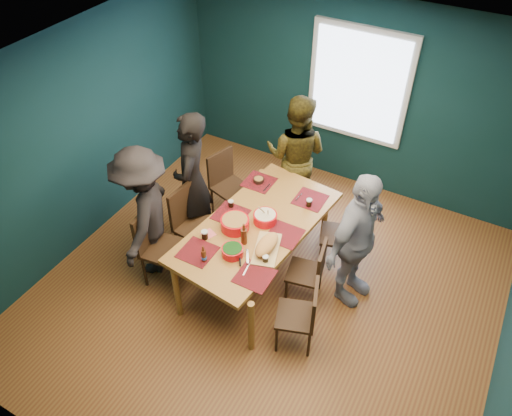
{
  "coord_description": "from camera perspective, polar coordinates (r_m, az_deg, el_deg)",
  "views": [
    {
      "loc": [
        1.69,
        -3.37,
        4.63
      ],
      "look_at": [
        -0.31,
        0.26,
        0.99
      ],
      "focal_mm": 35.0,
      "sensor_mm": 36.0,
      "label": 1
    }
  ],
  "objects": [
    {
      "name": "chair_right_near",
      "position": [
        5.18,
        5.53,
        -11.74
      ],
      "size": [
        0.5,
        0.5,
        0.87
      ],
      "rotation": [
        0.0,
        0.0,
        0.33
      ],
      "color": "#311F10",
      "rests_on": "floor"
    },
    {
      "name": "cola_glass_d",
      "position": [
        5.8,
        -2.88,
        0.52
      ],
      "size": [
        0.06,
        0.06,
        0.09
      ],
      "color": "black",
      "rests_on": "dining_table"
    },
    {
      "name": "person_right",
      "position": [
        5.43,
        11.41,
        -3.7
      ],
      "size": [
        0.64,
        1.08,
        1.72
      ],
      "primitive_type": "imported",
      "rotation": [
        0.0,
        0.0,
        1.34
      ],
      "color": "white",
      "rests_on": "floor"
    },
    {
      "name": "bowl_herbs",
      "position": [
        5.24,
        -2.7,
        -4.92
      ],
      "size": [
        0.23,
        0.23,
        0.1
      ],
      "color": "red",
      "rests_on": "dining_table"
    },
    {
      "name": "chair_left_far",
      "position": [
        6.63,
        -3.47,
        3.26
      ],
      "size": [
        0.53,
        0.53,
        0.94
      ],
      "rotation": [
        0.0,
        0.0,
        -0.29
      ],
      "color": "#311F10",
      "rests_on": "floor"
    },
    {
      "name": "person_back",
      "position": [
        6.56,
        4.58,
        6.04
      ],
      "size": [
        0.92,
        0.77,
        1.71
      ],
      "primitive_type": "imported",
      "rotation": [
        0.0,
        0.0,
        3.3
      ],
      "color": "black",
      "rests_on": "floor"
    },
    {
      "name": "chair_left_near",
      "position": [
        5.81,
        -11.3,
        -3.74
      ],
      "size": [
        0.51,
        0.51,
        1.02
      ],
      "rotation": [
        0.0,
        0.0,
        0.12
      ],
      "color": "#311F10",
      "rests_on": "floor"
    },
    {
      "name": "napkin_c",
      "position": [
        5.03,
        -0.6,
        -8.37
      ],
      "size": [
        0.16,
        0.16,
        0.0
      ],
      "primitive_type": "cube",
      "rotation": [
        0.0,
        0.0,
        0.02
      ],
      "color": "#E8616B",
      "rests_on": "dining_table"
    },
    {
      "name": "person_far_left",
      "position": [
        6.06,
        -7.29,
        3.08
      ],
      "size": [
        0.67,
        0.78,
        1.82
      ],
      "primitive_type": "imported",
      "rotation": [
        0.0,
        0.0,
        5.13
      ],
      "color": "black",
      "rests_on": "floor"
    },
    {
      "name": "chair_left_mid",
      "position": [
        6.03,
        -7.43,
        -1.19
      ],
      "size": [
        0.5,
        0.5,
        1.01
      ],
      "rotation": [
        0.0,
        0.0,
        -0.11
      ],
      "color": "#311F10",
      "rests_on": "floor"
    },
    {
      "name": "cola_glass_c",
      "position": [
        5.83,
        6.09,
        0.64
      ],
      "size": [
        0.07,
        0.07,
        0.1
      ],
      "color": "black",
      "rests_on": "dining_table"
    },
    {
      "name": "small_bowl",
      "position": [
        6.16,
        0.3,
        3.22
      ],
      "size": [
        0.13,
        0.13,
        0.06
      ],
      "color": "black",
      "rests_on": "dining_table"
    },
    {
      "name": "beer_bottle_a",
      "position": [
        5.18,
        -5.98,
        -5.45
      ],
      "size": [
        0.06,
        0.06,
        0.21
      ],
      "color": "#461C0C",
      "rests_on": "dining_table"
    },
    {
      "name": "napkin_b",
      "position": [
        5.51,
        -5.47,
        -2.99
      ],
      "size": [
        0.18,
        0.18,
        0.0
      ],
      "primitive_type": "cube",
      "rotation": [
        0.0,
        0.0,
        -0.39
      ],
      "color": "#E8616B",
      "rests_on": "dining_table"
    },
    {
      "name": "cutting_board",
      "position": [
        5.27,
        1.21,
        -4.33
      ],
      "size": [
        0.38,
        0.64,
        0.14
      ],
      "rotation": [
        0.0,
        0.0,
        0.3
      ],
      "color": "tan",
      "rests_on": "dining_table"
    },
    {
      "name": "cola_glass_b",
      "position": [
        5.16,
        1.09,
        -5.85
      ],
      "size": [
        0.06,
        0.06,
        0.09
      ],
      "color": "black",
      "rests_on": "dining_table"
    },
    {
      "name": "beer_bottle_b",
      "position": [
        5.32,
        -1.38,
        -3.19
      ],
      "size": [
        0.07,
        0.07,
        0.27
      ],
      "color": "#461C0C",
      "rests_on": "dining_table"
    },
    {
      "name": "dining_table",
      "position": [
        5.65,
        0.12,
        -2.44
      ],
      "size": [
        1.29,
        2.2,
        0.8
      ],
      "rotation": [
        0.0,
        0.0,
        -0.12
      ],
      "color": "#AB7633",
      "rests_on": "floor"
    },
    {
      "name": "bowl_dumpling",
      "position": [
        5.59,
        1.05,
        -1.09
      ],
      "size": [
        0.27,
        0.27,
        0.25
      ],
      "color": "red",
      "rests_on": "dining_table"
    },
    {
      "name": "chair_right_mid",
      "position": [
        5.58,
        6.44,
        -6.96
      ],
      "size": [
        0.45,
        0.45,
        0.84
      ],
      "rotation": [
        0.0,
        0.0,
        0.2
      ],
      "color": "#311F10",
      "rests_on": "floor"
    },
    {
      "name": "room",
      "position": [
        5.17,
        3.04,
        2.17
      ],
      "size": [
        5.01,
        5.01,
        2.71
      ],
      "color": "brown",
      "rests_on": "ground"
    },
    {
      "name": "cola_glass_a",
      "position": [
        5.43,
        -5.88,
        -3.03
      ],
      "size": [
        0.08,
        0.08,
        0.1
      ],
      "color": "black",
      "rests_on": "dining_table"
    },
    {
      "name": "napkin_a",
      "position": [
        5.54,
        3.73,
        -2.52
      ],
      "size": [
        0.17,
        0.17,
        0.0
      ],
      "primitive_type": "cube",
      "rotation": [
        0.0,
        0.0,
        0.28
      ],
      "color": "#E8616B",
      "rests_on": "dining_table"
    },
    {
      "name": "chair_right_far",
      "position": [
        6.01,
        10.24,
        -2.6
      ],
      "size": [
        0.5,
        0.5,
        0.89
      ],
      "rotation": [
        0.0,
        0.0,
        0.3
      ],
      "color": "#311F10",
      "rests_on": "floor"
    },
    {
      "name": "bowl_salad",
      "position": [
        5.51,
        -2.43,
        -1.76
      ],
      "size": [
        0.32,
        0.32,
        0.13
      ],
      "color": "red",
      "rests_on": "dining_table"
    },
    {
      "name": "person_near_left",
      "position": [
        5.79,
        -12.59,
        -0.57
      ],
      "size": [
        0.98,
        1.25,
        1.71
      ],
      "primitive_type": "imported",
      "rotation": [
        0.0,
        0.0,
        5.08
      ],
      "color": "black",
      "rests_on": "floor"
    }
  ]
}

